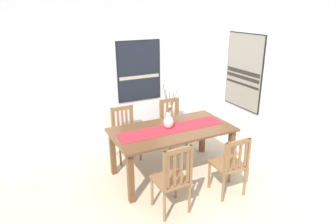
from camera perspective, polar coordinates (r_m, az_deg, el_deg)
ground_plane at (r=4.30m, az=0.69°, el=-16.32°), size 6.40×6.40×0.03m
wall_back at (r=5.32m, az=-8.68°, el=6.89°), size 6.40×0.12×2.70m
wall_side at (r=4.79m, az=20.93°, el=4.34°), size 0.12×6.40×2.70m
dining_table at (r=4.50m, az=0.81°, el=-4.55°), size 1.84×0.97×0.77m
table_runner at (r=4.46m, az=0.82°, el=-3.26°), size 1.69×0.36×0.01m
centerpiece_vase at (r=4.42m, az=0.12°, el=-1.69°), size 0.25×0.27×0.68m
chair_0 at (r=5.13m, az=-8.38°, el=-3.85°), size 0.43×0.43×0.90m
chair_1 at (r=4.18m, az=12.11°, el=-9.99°), size 0.44×0.44×0.89m
chair_2 at (r=5.48m, az=0.88°, el=-2.06°), size 0.43×0.43×0.91m
chair_3 at (r=3.74m, az=0.95°, el=-12.89°), size 0.43×0.43×0.98m
painting_on_back_wall at (r=5.33m, az=-5.72°, el=8.01°), size 0.82×0.05×1.09m
painting_on_side_wall at (r=5.22m, az=14.65°, el=7.66°), size 0.05×0.88×1.29m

